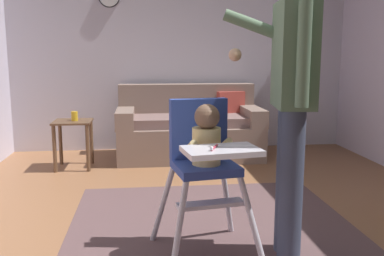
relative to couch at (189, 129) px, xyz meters
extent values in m
cube|color=#92613E|center=(-0.05, -2.48, -0.38)|extent=(5.88, 7.53, 0.10)
cube|color=silver|center=(-0.05, 0.52, 0.97)|extent=(5.08, 0.06, 2.61)
cube|color=brown|center=(-0.07, -2.48, -0.33)|extent=(2.04, 2.56, 0.01)
cube|color=gray|center=(-0.01, -0.06, -0.13)|extent=(1.68, 0.84, 0.40)
cube|color=gray|center=(-0.01, 0.27, 0.30)|extent=(1.68, 0.22, 0.46)
cube|color=gray|center=(-0.76, -0.06, 0.17)|extent=(0.20, 0.84, 0.20)
cube|color=gray|center=(0.74, -0.06, 0.17)|extent=(0.20, 0.84, 0.20)
cube|color=#80635F|center=(-0.36, -0.11, 0.12)|extent=(0.63, 0.60, 0.11)
cube|color=#80635F|center=(0.34, -0.11, 0.12)|extent=(0.63, 0.60, 0.11)
cube|color=#B24238|center=(0.53, 0.14, 0.27)|extent=(0.35, 0.17, 0.34)
cylinder|color=silver|center=(-0.37, -2.84, -0.07)|extent=(0.15, 0.19, 0.54)
cylinder|color=silver|center=(0.07, -2.77, -0.07)|extent=(0.19, 0.15, 0.54)
cylinder|color=silver|center=(-0.43, -2.41, -0.07)|extent=(0.19, 0.15, 0.54)
cylinder|color=silver|center=(0.00, -2.34, -0.07)|extent=(0.15, 0.19, 0.54)
cube|color=#2B408F|center=(-0.18, -2.59, 0.22)|extent=(0.41, 0.41, 0.05)
cube|color=#2B408F|center=(-0.21, -2.44, 0.43)|extent=(0.37, 0.12, 0.38)
cube|color=silver|center=(-0.14, -2.88, 0.39)|extent=(0.44, 0.32, 0.03)
cube|color=silver|center=(-0.17, -2.70, 0.03)|extent=(0.41, 0.16, 0.02)
cylinder|color=#DEC682|center=(-0.18, -2.61, 0.36)|extent=(0.19, 0.19, 0.22)
sphere|color=brown|center=(-0.18, -2.62, 0.53)|extent=(0.15, 0.15, 0.15)
cylinder|color=#DEC682|center=(-0.28, -2.66, 0.37)|extent=(0.07, 0.15, 0.10)
cylinder|color=#DEC682|center=(-0.07, -2.63, 0.37)|extent=(0.07, 0.15, 0.10)
cylinder|color=#CC384C|center=(-0.18, -2.88, 0.41)|extent=(0.06, 0.12, 0.01)
cube|color=white|center=(-0.20, -2.94, 0.41)|extent=(0.02, 0.03, 0.02)
cylinder|color=#3F475E|center=(0.33, -2.60, 0.13)|extent=(0.14, 0.14, 0.92)
cylinder|color=#3F475E|center=(0.31, -2.72, 0.13)|extent=(0.14, 0.14, 0.92)
cube|color=#556F54|center=(0.32, -2.66, 0.89)|extent=(0.26, 0.42, 0.60)
cylinder|color=#556F54|center=(0.18, -2.46, 1.05)|extent=(0.48, 0.14, 0.23)
sphere|color=tan|center=(0.02, -2.44, 0.89)|extent=(0.08, 0.08, 0.08)
cylinder|color=#556F54|center=(0.28, -2.90, 0.89)|extent=(0.07, 0.07, 0.54)
cube|color=brown|center=(-1.31, -0.39, 0.18)|extent=(0.40, 0.40, 0.02)
cylinder|color=brown|center=(-1.48, -0.56, -0.08)|extent=(0.04, 0.04, 0.50)
cylinder|color=brown|center=(-1.14, -0.56, -0.08)|extent=(0.04, 0.04, 0.50)
cylinder|color=brown|center=(-1.48, -0.22, -0.08)|extent=(0.04, 0.04, 0.50)
cylinder|color=brown|center=(-1.14, -0.22, -0.08)|extent=(0.04, 0.04, 0.50)
cylinder|color=gold|center=(-1.28, -0.39, 0.24)|extent=(0.07, 0.07, 0.10)
camera|label=1|loc=(-0.55, -5.07, 0.89)|focal=40.27mm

